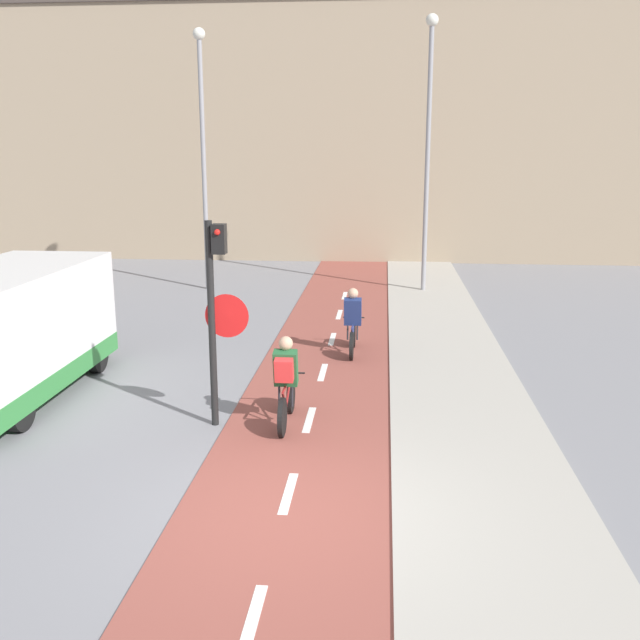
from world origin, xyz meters
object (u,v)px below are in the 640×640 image
at_px(street_lamp_sidewalk, 428,130).
at_px(van, 8,335).
at_px(traffic_light_pole, 216,301).
at_px(cyclist_far, 353,324).
at_px(street_lamp_far, 203,136).
at_px(cyclist_near, 286,383).

distance_m(street_lamp_sidewalk, van, 13.32).
relative_size(traffic_light_pole, street_lamp_sidewalk, 0.40).
bearing_deg(street_lamp_sidewalk, cyclist_far, -104.52).
bearing_deg(cyclist_far, street_lamp_far, 124.81).
xyz_separation_m(street_lamp_sidewalk, van, (-7.61, -10.30, -3.65)).
distance_m(traffic_light_pole, street_lamp_sidewalk, 12.21).
relative_size(cyclist_far, van, 0.34).
height_order(cyclist_near, cyclist_far, cyclist_near).
bearing_deg(van, street_lamp_far, 84.54).
distance_m(cyclist_near, cyclist_far, 4.21).
height_order(street_lamp_far, cyclist_far, street_lamp_far).
height_order(street_lamp_far, cyclist_near, street_lamp_far).
bearing_deg(van, cyclist_near, -10.66).
xyz_separation_m(street_lamp_far, van, (-0.97, -10.11, -3.49)).
distance_m(street_lamp_far, cyclist_far, 9.29).
bearing_deg(cyclist_far, cyclist_near, -101.55).
height_order(street_lamp_far, street_lamp_sidewalk, street_lamp_sidewalk).
bearing_deg(street_lamp_sidewalk, cyclist_near, -103.44).
bearing_deg(street_lamp_far, street_lamp_sidewalk, 1.66).
height_order(cyclist_near, van, van).
distance_m(traffic_light_pole, van, 4.11).
relative_size(street_lamp_far, van, 1.65).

